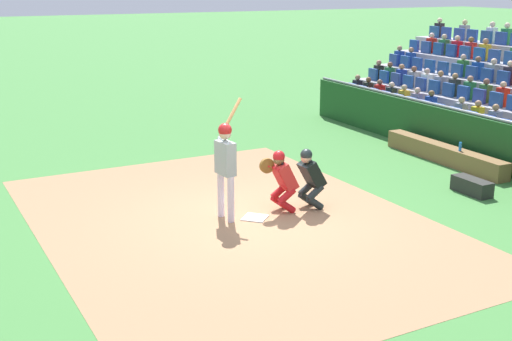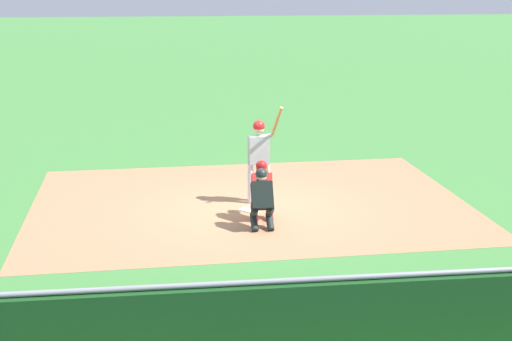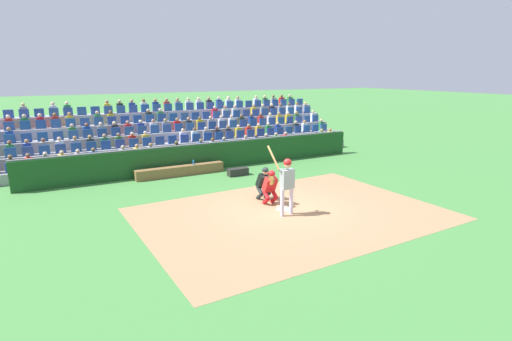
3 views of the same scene
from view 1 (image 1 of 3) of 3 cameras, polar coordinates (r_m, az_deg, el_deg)
The scene contains 10 objects.
ground_plane at distance 13.02m, azimuth -0.09°, elevation -4.08°, with size 160.00×160.00×0.00m, color #417F3B.
infield_dirt_patch at distance 12.81m, azimuth -2.10°, elevation -4.40°, with size 9.65×6.88×0.01m, color #A37853.
home_plate_marker at distance 13.01m, azimuth -0.09°, elevation -4.01°, with size 0.44×0.44×0.02m, color white.
batter_at_plate at distance 12.65m, azimuth -2.61°, elevation 0.95°, with size 0.72×0.69×2.27m.
catcher_crouching at distance 13.19m, azimuth 2.18°, elevation -0.56°, with size 0.47×0.71×1.27m.
home_plate_umpire at distance 13.42m, azimuth 4.61°, elevation -0.42°, with size 0.46×0.50×1.26m.
dugout_wall at distance 16.76m, azimuth 20.76°, elevation 1.66°, with size 16.44×0.24×1.30m.
dugout_bench at distance 17.56m, azimuth 15.65°, elevation 1.37°, with size 4.03×0.40×0.44m, color brown.
water_bottle_on_bench at distance 17.03m, azimuth 16.95°, elevation 1.96°, with size 0.07×0.07×0.22m, color blue.
equipment_duffel_bag at distance 15.17m, azimuth 17.85°, elevation -1.27°, with size 0.94×0.36×0.33m, color #272824.
Camera 1 is at (-10.96, 5.43, 4.44)m, focal length 47.11 mm.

